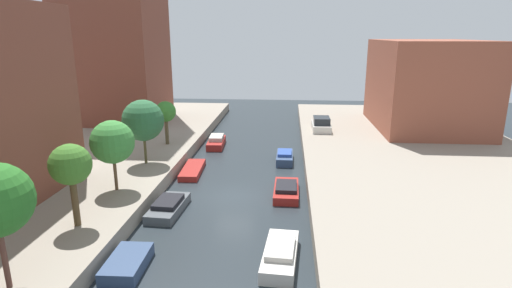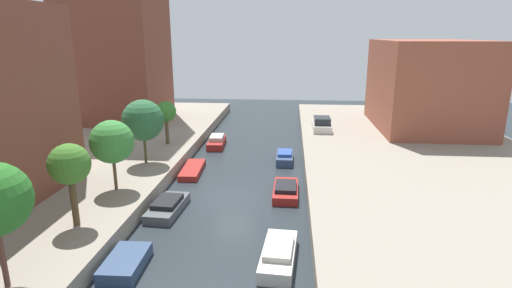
{
  "view_description": "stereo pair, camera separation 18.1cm",
  "coord_description": "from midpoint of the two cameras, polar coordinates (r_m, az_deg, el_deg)",
  "views": [
    {
      "loc": [
        3.56,
        -25.78,
        10.79
      ],
      "look_at": [
        0.92,
        7.39,
        1.7
      ],
      "focal_mm": 28.49,
      "sensor_mm": 36.0,
      "label": 1
    },
    {
      "loc": [
        3.74,
        -25.77,
        10.79
      ],
      "look_at": [
        0.92,
        7.39,
        1.7
      ],
      "focal_mm": 28.49,
      "sensor_mm": 36.0,
      "label": 2
    }
  ],
  "objects": [
    {
      "name": "moored_boat_right_3",
      "position": [
        28.21,
        4.37,
        -6.48
      ],
      "size": [
        1.71,
        4.06,
        0.83
      ],
      "color": "maroon",
      "rests_on": "ground_plane"
    },
    {
      "name": "moored_boat_left_3",
      "position": [
        32.96,
        -8.76,
        -3.59
      ],
      "size": [
        1.68,
        4.58,
        0.46
      ],
      "color": "maroon",
      "rests_on": "ground_plane"
    },
    {
      "name": "moored_boat_left_2",
      "position": [
        26.17,
        -12.11,
        -8.57
      ],
      "size": [
        1.91,
        4.13,
        0.84
      ],
      "color": "#4C5156",
      "rests_on": "ground_plane"
    },
    {
      "name": "parked_car",
      "position": [
        42.92,
        9.32,
        2.69
      ],
      "size": [
        1.88,
        4.01,
        1.42
      ],
      "color": "beige",
      "rests_on": "quay_right"
    },
    {
      "name": "moored_boat_left_4",
      "position": [
        40.27,
        -5.42,
        0.31
      ],
      "size": [
        1.69,
        4.1,
        1.04
      ],
      "color": "maroon",
      "rests_on": "ground_plane"
    },
    {
      "name": "moored_boat_left_1",
      "position": [
        20.87,
        -17.6,
        -15.64
      ],
      "size": [
        1.76,
        3.07,
        0.62
      ],
      "color": "#33476B",
      "rests_on": "ground_plane"
    },
    {
      "name": "street_tree_4",
      "position": [
        37.46,
        -12.4,
        4.38
      ],
      "size": [
        1.85,
        1.85,
        3.94
      ],
      "color": "brown",
      "rests_on": "quay_left"
    },
    {
      "name": "quay_right",
      "position": [
        29.98,
        26.93,
        -6.53
      ],
      "size": [
        20.0,
        64.0,
        1.0
      ],
      "primitive_type": "cube",
      "color": "gray",
      "rests_on": "ground_plane"
    },
    {
      "name": "ground_plane",
      "position": [
        28.18,
        -2.98,
        -7.26
      ],
      "size": [
        84.0,
        84.0,
        0.0
      ],
      "primitive_type": "plane",
      "color": "#232B30"
    },
    {
      "name": "street_tree_1",
      "position": [
        22.71,
        -24.51,
        -2.73
      ],
      "size": [
        2.12,
        2.12,
        4.43
      ],
      "color": "brown",
      "rests_on": "quay_left"
    },
    {
      "name": "street_tree_2",
      "position": [
        27.05,
        -19.39,
        0.27
      ],
      "size": [
        2.75,
        2.75,
        4.57
      ],
      "color": "brown",
      "rests_on": "quay_left"
    },
    {
      "name": "moored_boat_right_4",
      "position": [
        35.35,
        4.19,
        -1.84
      ],
      "size": [
        1.41,
        3.59,
        0.94
      ],
      "color": "#33476B",
      "rests_on": "ground_plane"
    },
    {
      "name": "quay_left",
      "position": [
        33.44,
        -29.48,
        -4.7
      ],
      "size": [
        20.0,
        64.0,
        1.0
      ],
      "primitive_type": "cube",
      "color": "gray",
      "rests_on": "ground_plane"
    },
    {
      "name": "street_tree_3",
      "position": [
        32.03,
        -15.43,
        3.22
      ],
      "size": [
        3.16,
        3.16,
        4.99
      ],
      "color": "#4D482B",
      "rests_on": "quay_left"
    },
    {
      "name": "low_block_right",
      "position": [
        46.64,
        22.96,
        7.65
      ],
      "size": [
        10.0,
        13.84,
        9.13
      ],
      "primitive_type": "cube",
      "color": "brown",
      "rests_on": "quay_right"
    },
    {
      "name": "apartment_tower_far",
      "position": [
        49.69,
        -19.43,
        18.0
      ],
      "size": [
        10.0,
        9.57,
        25.72
      ],
      "primitive_type": "cube",
      "color": "brown",
      "rests_on": "quay_left"
    },
    {
      "name": "moored_boat_right_2",
      "position": [
        20.46,
        3.45,
        -15.24
      ],
      "size": [
        1.86,
        4.33,
        0.94
      ],
      "color": "beige",
      "rests_on": "ground_plane"
    }
  ]
}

